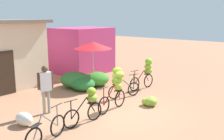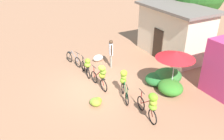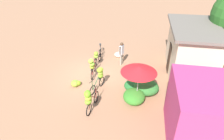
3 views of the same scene
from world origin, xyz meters
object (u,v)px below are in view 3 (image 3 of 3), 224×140
at_px(bicycle_rightmost, 89,99).
at_px(person_vendor, 122,51).
at_px(bicycle_near_pile, 97,57).
at_px(banana_pile_on_ground, 76,83).
at_px(bicycle_leftmost, 100,50).
at_px(produce_sack, 119,55).
at_px(bicycle_by_shop, 99,76).
at_px(building_low, 190,50).
at_px(bicycle_center_loaded, 92,66).
at_px(shop_pink, 204,114).
at_px(market_umbrella, 139,69).

xyz_separation_m(bicycle_rightmost, person_vendor, (-5.29, 0.93, 0.22)).
bearing_deg(bicycle_near_pile, banana_pile_on_ground, -14.56).
relative_size(bicycle_leftmost, person_vendor, 0.92).
distance_m(bicycle_leftmost, bicycle_near_pile, 1.87).
bearing_deg(produce_sack, bicycle_by_shop, -7.74).
height_order(building_low, bicycle_center_loaded, building_low).
xyz_separation_m(bicycle_near_pile, bicycle_center_loaded, (1.64, 0.12, 0.18)).
height_order(bicycle_near_pile, person_vendor, person_vendor).
bearing_deg(bicycle_rightmost, bicycle_leftmost, -171.55).
bearing_deg(produce_sack, bicycle_leftmost, -100.33).
height_order(bicycle_near_pile, banana_pile_on_ground, bicycle_near_pile).
height_order(bicycle_by_shop, banana_pile_on_ground, bicycle_by_shop).
bearing_deg(bicycle_center_loaded, shop_pink, 56.52).
relative_size(building_low, market_umbrella, 2.32).
height_order(bicycle_rightmost, person_vendor, person_vendor).
xyz_separation_m(bicycle_near_pile, produce_sack, (-1.55, 1.42, -0.47)).
relative_size(shop_pink, produce_sack, 4.57).
bearing_deg(person_vendor, banana_pile_on_ground, -38.29).
distance_m(shop_pink, bicycle_rightmost, 5.28).
xyz_separation_m(market_umbrella, person_vendor, (-3.95, -1.40, -0.98)).
relative_size(market_umbrella, person_vendor, 1.27).
bearing_deg(bicycle_center_loaded, market_umbrella, 58.03).
bearing_deg(produce_sack, bicycle_center_loaded, -22.19).
bearing_deg(bicycle_rightmost, bicycle_by_shop, 179.94).
bearing_deg(building_low, banana_pile_on_ground, -67.91).
distance_m(bicycle_leftmost, person_vendor, 2.51).
height_order(bicycle_center_loaded, person_vendor, person_vendor).
bearing_deg(building_low, bicycle_center_loaded, -74.13).
relative_size(bicycle_leftmost, banana_pile_on_ground, 2.15).
bearing_deg(bicycle_leftmost, bicycle_near_pile, 4.84).
bearing_deg(shop_pink, bicycle_leftmost, -139.99).
distance_m(bicycle_by_shop, produce_sack, 4.33).
bearing_deg(bicycle_by_shop, building_low, 117.14).
distance_m(building_low, bicycle_center_loaded, 6.56).
xyz_separation_m(building_low, person_vendor, (-0.26, -4.61, -0.59)).
relative_size(shop_pink, bicycle_center_loaded, 1.87).
relative_size(bicycle_by_shop, banana_pile_on_ground, 2.03).
bearing_deg(bicycle_by_shop, market_umbrella, 70.01).
relative_size(bicycle_near_pile, bicycle_center_loaded, 0.94).
bearing_deg(market_umbrella, bicycle_leftmost, -148.27).
xyz_separation_m(bicycle_leftmost, bicycle_center_loaded, (3.48, 0.28, 0.51)).
distance_m(bicycle_leftmost, bicycle_center_loaded, 3.52).
distance_m(building_low, person_vendor, 4.65).
relative_size(bicycle_leftmost, bicycle_by_shop, 1.06).
height_order(building_low, bicycle_near_pile, building_low).
xyz_separation_m(produce_sack, person_vendor, (1.15, 0.35, 0.88)).
bearing_deg(produce_sack, market_umbrella, 18.96).
height_order(bicycle_by_shop, person_vendor, person_vendor).
bearing_deg(bicycle_leftmost, market_umbrella, 31.73).
xyz_separation_m(building_low, bicycle_rightmost, (5.02, -5.53, -0.81)).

